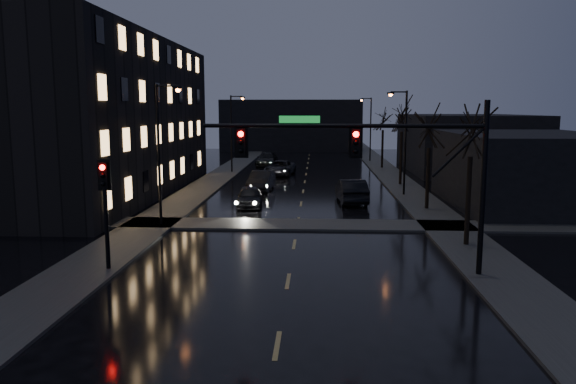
# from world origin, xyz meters

# --- Properties ---
(ground) EXTENTS (160.00, 160.00, 0.00)m
(ground) POSITION_xyz_m (0.00, 0.00, 0.00)
(ground) COLOR black
(ground) RESTS_ON ground
(sidewalk_left) EXTENTS (3.00, 140.00, 0.12)m
(sidewalk_left) POSITION_xyz_m (-8.50, 35.00, 0.06)
(sidewalk_left) COLOR #2D2D2B
(sidewalk_left) RESTS_ON ground
(sidewalk_right) EXTENTS (3.00, 140.00, 0.12)m
(sidewalk_right) POSITION_xyz_m (8.50, 35.00, 0.06)
(sidewalk_right) COLOR #2D2D2B
(sidewalk_right) RESTS_ON ground
(sidewalk_cross) EXTENTS (40.00, 3.00, 0.12)m
(sidewalk_cross) POSITION_xyz_m (0.00, 18.50, 0.06)
(sidewalk_cross) COLOR #2D2D2B
(sidewalk_cross) RESTS_ON ground
(apartment_block) EXTENTS (12.00, 30.00, 12.00)m
(apartment_block) POSITION_xyz_m (-16.50, 30.00, 6.00)
(apartment_block) COLOR black
(apartment_block) RESTS_ON ground
(commercial_right_near) EXTENTS (10.00, 14.00, 5.00)m
(commercial_right_near) POSITION_xyz_m (15.50, 26.00, 2.50)
(commercial_right_near) COLOR black
(commercial_right_near) RESTS_ON ground
(commercial_right_far) EXTENTS (12.00, 18.00, 6.00)m
(commercial_right_far) POSITION_xyz_m (17.00, 48.00, 3.00)
(commercial_right_far) COLOR black
(commercial_right_far) RESTS_ON ground
(far_block) EXTENTS (22.00, 10.00, 8.00)m
(far_block) POSITION_xyz_m (-3.00, 78.00, 4.00)
(far_block) COLOR black
(far_block) RESTS_ON ground
(signal_mast) EXTENTS (11.11, 0.41, 7.00)m
(signal_mast) POSITION_xyz_m (3.85, 9.00, 4.87)
(signal_mast) COLOR black
(signal_mast) RESTS_ON ground
(signal_pole_left) EXTENTS (0.35, 0.41, 4.53)m
(signal_pole_left) POSITION_xyz_m (-7.50, 8.99, 3.01)
(signal_pole_left) COLOR black
(signal_pole_left) RESTS_ON ground
(tree_near) EXTENTS (3.52, 3.52, 8.08)m
(tree_near) POSITION_xyz_m (8.40, 14.00, 6.22)
(tree_near) COLOR black
(tree_near) RESTS_ON ground
(tree_mid_a) EXTENTS (3.30, 3.30, 7.58)m
(tree_mid_a) POSITION_xyz_m (8.40, 24.00, 5.83)
(tree_mid_a) COLOR black
(tree_mid_a) RESTS_ON ground
(tree_mid_b) EXTENTS (3.74, 3.74, 8.59)m
(tree_mid_b) POSITION_xyz_m (8.40, 36.00, 6.61)
(tree_mid_b) COLOR black
(tree_mid_b) RESTS_ON ground
(tree_far) EXTENTS (3.43, 3.43, 7.88)m
(tree_far) POSITION_xyz_m (8.40, 50.00, 6.06)
(tree_far) COLOR black
(tree_far) RESTS_ON ground
(streetlight_l_near) EXTENTS (1.53, 0.28, 8.00)m
(streetlight_l_near) POSITION_xyz_m (-7.58, 18.00, 4.77)
(streetlight_l_near) COLOR black
(streetlight_l_near) RESTS_ON ground
(streetlight_l_far) EXTENTS (1.53, 0.28, 8.00)m
(streetlight_l_far) POSITION_xyz_m (-7.58, 45.00, 4.77)
(streetlight_l_far) COLOR black
(streetlight_l_far) RESTS_ON ground
(streetlight_r_mid) EXTENTS (1.53, 0.28, 8.00)m
(streetlight_r_mid) POSITION_xyz_m (7.58, 30.00, 4.77)
(streetlight_r_mid) COLOR black
(streetlight_r_mid) RESTS_ON ground
(streetlight_r_far) EXTENTS (1.53, 0.28, 8.00)m
(streetlight_r_far) POSITION_xyz_m (7.58, 58.00, 4.77)
(streetlight_r_far) COLOR black
(streetlight_r_far) RESTS_ON ground
(oncoming_car_a) EXTENTS (2.00, 4.31, 1.43)m
(oncoming_car_a) POSITION_xyz_m (-3.48, 24.49, 0.71)
(oncoming_car_a) COLOR black
(oncoming_car_a) RESTS_ON ground
(oncoming_car_b) EXTENTS (2.06, 4.91, 1.58)m
(oncoming_car_b) POSITION_xyz_m (-3.46, 32.42, 0.79)
(oncoming_car_b) COLOR black
(oncoming_car_b) RESTS_ON ground
(oncoming_car_c) EXTENTS (3.16, 5.64, 1.49)m
(oncoming_car_c) POSITION_xyz_m (-2.59, 42.88, 0.75)
(oncoming_car_c) COLOR black
(oncoming_car_c) RESTS_ON ground
(oncoming_car_d) EXTENTS (2.45, 5.46, 1.56)m
(oncoming_car_d) POSITION_xyz_m (-4.77, 52.33, 0.78)
(oncoming_car_d) COLOR black
(oncoming_car_d) RESTS_ON ground
(lead_car) EXTENTS (2.21, 5.30, 1.70)m
(lead_car) POSITION_xyz_m (3.57, 26.60, 0.85)
(lead_car) COLOR black
(lead_car) RESTS_ON ground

